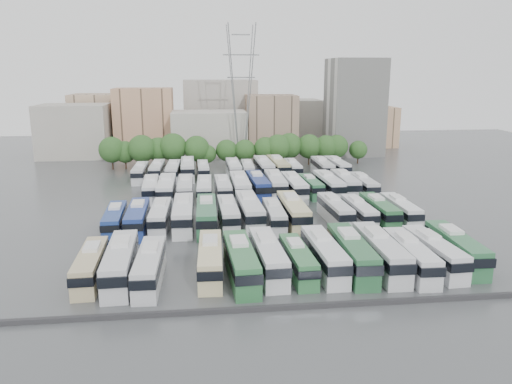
{
  "coord_description": "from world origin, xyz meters",
  "views": [
    {
      "loc": [
        -9.25,
        -76.87,
        22.64
      ],
      "look_at": [
        0.22,
        3.36,
        3.0
      ],
      "focal_mm": 35.0,
      "sensor_mm": 36.0,
      "label": 1
    }
  ],
  "objects": [
    {
      "name": "bus_r1_s2",
      "position": [
        -15.0,
        -5.17,
        1.82
      ],
      "size": [
        2.86,
        11.85,
        3.7
      ],
      "rotation": [
        0.0,
        0.0,
        -0.02
      ],
      "color": "silver",
      "rests_on": "ground"
    },
    {
      "name": "bus_r3_s13",
      "position": [
        21.48,
        29.54,
        1.89
      ],
      "size": [
        3.17,
        12.39,
        3.86
      ],
      "rotation": [
        0.0,
        0.0,
        0.04
      ],
      "color": "silver",
      "rests_on": "ground"
    },
    {
      "name": "bus_r3_s8",
      "position": [
        5.08,
        29.79,
        2.04
      ],
      "size": [
        3.22,
        13.3,
        4.15
      ],
      "rotation": [
        0.0,
        0.0,
        0.03
      ],
      "color": "silver",
      "rests_on": "ground"
    },
    {
      "name": "bus_r0_s9",
      "position": [
        8.22,
        -23.93,
        2.06
      ],
      "size": [
        3.24,
        13.42,
        4.19
      ],
      "rotation": [
        0.0,
        0.0,
        -0.02
      ],
      "color": "#2B653B",
      "rests_on": "ground"
    },
    {
      "name": "bus_r0_s13",
      "position": [
        21.31,
        -23.38,
        1.96
      ],
      "size": [
        3.35,
        12.85,
        4.0
      ],
      "rotation": [
        0.0,
        0.0,
        -0.05
      ],
      "color": "#2D6A40",
      "rests_on": "ground"
    },
    {
      "name": "bus_r3_s3",
      "position": [
        -11.52,
        30.62,
        2.04
      ],
      "size": [
        3.06,
        13.28,
        4.15
      ],
      "rotation": [
        0.0,
        0.0,
        0.01
      ],
      "color": "silver",
      "rests_on": "ground"
    },
    {
      "name": "bus_r1_s6",
      "position": [
        -1.73,
        -4.71,
        2.1
      ],
      "size": [
        3.42,
        13.73,
        4.28
      ],
      "rotation": [
        0.0,
        0.0,
        0.03
      ],
      "color": "silver",
      "rests_on": "ground"
    },
    {
      "name": "bus_r3_s12",
      "position": [
        18.05,
        28.98,
        1.93
      ],
      "size": [
        2.84,
        12.53,
        3.92
      ],
      "rotation": [
        0.0,
        0.0,
        -0.01
      ],
      "color": "silver",
      "rests_on": "ground"
    },
    {
      "name": "bus_r0_s2",
      "position": [
        -14.84,
        -24.85,
        1.87
      ],
      "size": [
        2.94,
        12.18,
        3.8
      ],
      "rotation": [
        0.0,
        0.0,
        -0.02
      ],
      "color": "silver",
      "rests_on": "ground"
    },
    {
      "name": "bus_r3_s2",
      "position": [
        -14.6,
        29.25,
        1.85
      ],
      "size": [
        3.0,
        12.09,
        3.77
      ],
      "rotation": [
        0.0,
        0.0,
        -0.03
      ],
      "color": "silver",
      "rests_on": "ground"
    },
    {
      "name": "bus_r2_s1",
      "position": [
        -17.93,
        13.04,
        1.85
      ],
      "size": [
        3.16,
        12.11,
        3.77
      ],
      "rotation": [
        0.0,
        0.0,
        0.05
      ],
      "color": "silver",
      "rests_on": "ground"
    },
    {
      "name": "bus_r1_s10",
      "position": [
        11.46,
        -5.04,
        1.83
      ],
      "size": [
        2.99,
        11.99,
        3.74
      ],
      "rotation": [
        0.0,
        0.0,
        0.03
      ],
      "color": "silver",
      "rests_on": "ground"
    },
    {
      "name": "bus_r0_s8",
      "position": [
        4.98,
        -23.7,
        1.96
      ],
      "size": [
        3.02,
        12.77,
        3.99
      ],
      "rotation": [
        0.0,
        0.0,
        0.02
      ],
      "color": "silver",
      "rests_on": "ground"
    },
    {
      "name": "bus_r2_s9",
      "position": [
        8.19,
        11.02,
        2.0
      ],
      "size": [
        3.0,
        13.01,
        4.07
      ],
      "rotation": [
        0.0,
        0.0,
        0.01
      ],
      "color": "white",
      "rests_on": "ground"
    },
    {
      "name": "bus_r1_s0",
      "position": [
        -21.4,
        -6.12,
        1.78
      ],
      "size": [
        2.93,
        11.64,
        3.63
      ],
      "rotation": [
        0.0,
        0.0,
        0.04
      ],
      "color": "navy",
      "rests_on": "ground"
    },
    {
      "name": "ground",
      "position": [
        0.0,
        0.0,
        0.0
      ],
      "size": [
        220.0,
        220.0,
        0.0
      ],
      "primitive_type": "plane",
      "color": "#424447",
      "rests_on": "ground"
    },
    {
      "name": "bus_r1_s11",
      "position": [
        14.93,
        -5.95,
        1.76
      ],
      "size": [
        2.67,
        11.44,
        3.58
      ],
      "rotation": [
        0.0,
        0.0,
        0.02
      ],
      "color": "silver",
      "rests_on": "ground"
    },
    {
      "name": "bus_r0_s5",
      "position": [
        -4.81,
        -24.86,
        2.0
      ],
      "size": [
        3.38,
        13.09,
        4.07
      ],
      "rotation": [
        0.0,
        0.0,
        0.04
      ],
      "color": "#30703F",
      "rests_on": "ground"
    },
    {
      "name": "bus_r2_s7",
      "position": [
        1.68,
        12.59,
        2.03
      ],
      "size": [
        3.34,
        13.26,
        4.13
      ],
      "rotation": [
        0.0,
        0.0,
        0.04
      ],
      "color": "navy",
      "rests_on": "ground"
    },
    {
      "name": "bus_r3_s0",
      "position": [
        -21.49,
        28.87,
        1.77
      ],
      "size": [
        2.7,
        11.52,
        3.6
      ],
      "rotation": [
        0.0,
        0.0,
        -0.02
      ],
      "color": "silver",
      "rests_on": "ground"
    },
    {
      "name": "bus_r1_s4",
      "position": [
        -8.21,
        -6.09,
        2.05
      ],
      "size": [
        3.16,
        13.34,
        4.17
      ],
      "rotation": [
        0.0,
        0.0,
        -0.02
      ],
      "color": "#2D6A44",
      "rests_on": "ground"
    },
    {
      "name": "bus_r3_s7",
      "position": [
        1.49,
        29.73,
        1.71
      ],
      "size": [
        2.79,
        11.18,
        3.48
      ],
      "rotation": [
        0.0,
        0.0,
        -0.03
      ],
      "color": "silver",
      "rests_on": "ground"
    },
    {
      "name": "bus_r2_s4",
      "position": [
        -8.23,
        11.36,
        1.85
      ],
      "size": [
        2.96,
        12.1,
        3.78
      ],
      "rotation": [
        0.0,
        0.0,
        -0.03
      ],
      "color": "silver",
      "rests_on": "ground"
    },
    {
      "name": "bus_r1_s13",
      "position": [
        21.51,
        -6.0,
        1.8
      ],
      "size": [
        2.63,
        11.69,
        3.66
      ],
      "rotation": [
        0.0,
        0.0,
        -0.01
      ],
      "color": "silver",
      "rests_on": "ground"
    },
    {
      "name": "bus_r0_s6",
      "position": [
        -1.57,
        -23.59,
        1.96
      ],
      "size": [
        3.2,
        12.8,
        3.99
      ],
      "rotation": [
        0.0,
        0.0,
        0.03
      ],
      "color": "silver",
      "rests_on": "ground"
    },
    {
      "name": "bus_r0_s0",
      "position": [
        -21.35,
        -23.5,
        1.79
      ],
      "size": [
        2.9,
        11.69,
        3.64
      ],
      "rotation": [
        0.0,
        0.0,
        0.03
      ],
      "color": "tan",
      "rests_on": "ground"
    },
    {
      "name": "parapet",
      "position": [
        0.0,
        -33.0,
        0.25
      ],
      "size": [
        56.0,
        0.5,
        0.5
      ],
      "primitive_type": "cube",
      "color": "#2D2D30",
      "rests_on": "ground"
    },
    {
      "name": "bus_r2_s2",
      "position": [
        -14.99,
        11.37,
        2.06
      ],
      "size": [
        2.99,
        13.37,
        4.19
      ],
      "rotation": [
        0.0,
        0.0,
        -0.01
      ],
      "color": "silver",
      "rests_on": "ground"
    },
    {
      "name": "bus_r0_s11",
      "position": [
        14.82,
        -25.11,
        1.89
      ],
      "size": [
        3.05,
        12.35,
        3.85
      ],
      "rotation": [
        0.0,
        0.0,
        -0.03
      ],
      "color": "silver",
      "rests_on": "ground"
    },
    {
      "name": "bus_r2_s6",
      "position": [
        -1.73,
        11.77,
        2.09
      ],
      "size": [
        3.03,
        13.55,
        4.25
      ],
      "rotation": [
        0.0,
        0.0,
        0.01
      ],
      "color": "silver",
      "rests_on": "ground"
    },
    {
      "name": "bus_r1_s8",
      "position": [
        4.77,
        -5.75,
        2.07
      ],
      "size": [
        3.0,
        13.48,
        4.23
      ],
      "rotation": [
        0.0,
        0.0,
        0.0
      ],
      "color": "beige",
      "rests_on": "ground"
    },
    {
      "name": "bus_r3_s9",
      "position": [
        8.29,
        30.18,
        2.06
      ],
      "size": [
        3.49,
        13.5,
        4.2
      ],
      "rotation": [
        0.0,
        0.0,
        0.04
      ],
      "color": "#BFB683",
      "rests_on": "ground"
    },
    {
      "name": "bus_r0_s10",
      "position": [
        11.61,
        -24.0,
        2.07
      ],
      "size": [
        3.04,
        13.47,
        4.22
      ],
      "rotation": [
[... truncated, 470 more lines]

